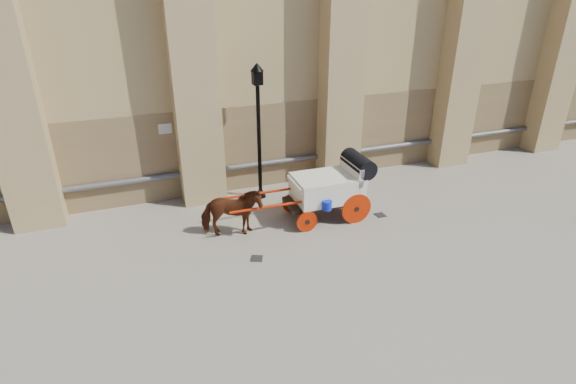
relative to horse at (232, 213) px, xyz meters
name	(u,v)px	position (x,y,z in m)	size (l,w,h in m)	color
ground	(264,246)	(0.68, -0.90, -0.74)	(90.00, 90.00, 0.00)	slate
horse	(232,213)	(0.00, 0.00, 0.00)	(0.80, 1.75, 1.48)	#572511
carriage	(332,185)	(3.21, 0.11, 0.32)	(4.52, 1.61, 1.97)	black
street_lamp	(259,129)	(1.54, 2.23, 1.68)	(0.42, 0.42, 4.53)	black
drain_grate_near	(257,258)	(0.30, -1.42, -0.73)	(0.32, 0.32, 0.01)	black
drain_grate_far	(380,215)	(4.71, -0.41, -0.73)	(0.32, 0.32, 0.01)	black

